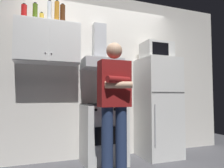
% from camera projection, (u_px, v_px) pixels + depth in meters
% --- Properties ---
extents(ground_plane, '(7.00, 7.00, 0.00)m').
position_uv_depth(ground_plane, '(112.00, 168.00, 2.85)').
color(ground_plane, '#4C4C51').
extents(back_wall_tiled, '(4.80, 0.10, 2.70)m').
position_uv_depth(back_wall_tiled, '(100.00, 74.00, 3.49)').
color(back_wall_tiled, silver).
rests_on(back_wall_tiled, ground_plane).
extents(upper_cabinet, '(0.90, 0.37, 0.60)m').
position_uv_depth(upper_cabinet, '(48.00, 43.00, 3.01)').
color(upper_cabinet, silver).
extents(stove_oven, '(0.60, 0.62, 0.87)m').
position_uv_depth(stove_oven, '(103.00, 133.00, 3.09)').
color(stove_oven, white).
rests_on(stove_oven, ground_plane).
extents(range_hood, '(0.60, 0.44, 0.75)m').
position_uv_depth(range_hood, '(101.00, 57.00, 3.28)').
color(range_hood, '#B7BABF').
extents(refrigerator, '(0.60, 0.62, 1.60)m').
position_uv_depth(refrigerator, '(158.00, 107.00, 3.44)').
color(refrigerator, white).
rests_on(refrigerator, ground_plane).
extents(microwave, '(0.48, 0.37, 0.28)m').
position_uv_depth(microwave, '(157.00, 51.00, 3.52)').
color(microwave, silver).
rests_on(microwave, refrigerator).
extents(person_standing, '(0.38, 0.33, 1.64)m').
position_uv_depth(person_standing, '(114.00, 103.00, 2.54)').
color(person_standing, navy).
rests_on(person_standing, ground_plane).
extents(cooking_pot, '(0.31, 0.21, 0.12)m').
position_uv_depth(cooking_pot, '(114.00, 99.00, 3.06)').
color(cooking_pot, '#B7BABF').
rests_on(cooking_pot, stove_oven).
extents(bottle_soda_red, '(0.08, 0.08, 0.24)m').
position_uv_depth(bottle_soda_red, '(24.00, 13.00, 2.96)').
color(bottle_soda_red, red).
rests_on(bottle_soda_red, upper_cabinet).
extents(bottle_vodka_clear, '(0.07, 0.07, 0.33)m').
position_uv_depth(bottle_vodka_clear, '(50.00, 12.00, 3.05)').
color(bottle_vodka_clear, silver).
rests_on(bottle_vodka_clear, upper_cabinet).
extents(bottle_rum_dark, '(0.08, 0.08, 0.32)m').
position_uv_depth(bottle_rum_dark, '(63.00, 15.00, 3.13)').
color(bottle_rum_dark, '#47230F').
rests_on(bottle_rum_dark, upper_cabinet).
extents(bottle_spice_jar, '(0.06, 0.06, 0.15)m').
position_uv_depth(bottle_spice_jar, '(42.00, 18.00, 3.03)').
color(bottle_spice_jar, gold).
rests_on(bottle_spice_jar, upper_cabinet).
extents(bottle_olive_oil, '(0.07, 0.07, 0.26)m').
position_uv_depth(bottle_olive_oil, '(35.00, 12.00, 2.97)').
color(bottle_olive_oil, '#4C6B19').
rests_on(bottle_olive_oil, upper_cabinet).
extents(bottle_liquor_amber, '(0.07, 0.07, 0.34)m').
position_uv_depth(bottle_liquor_amber, '(57.00, 12.00, 3.06)').
color(bottle_liquor_amber, '#B7721E').
rests_on(bottle_liquor_amber, upper_cabinet).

